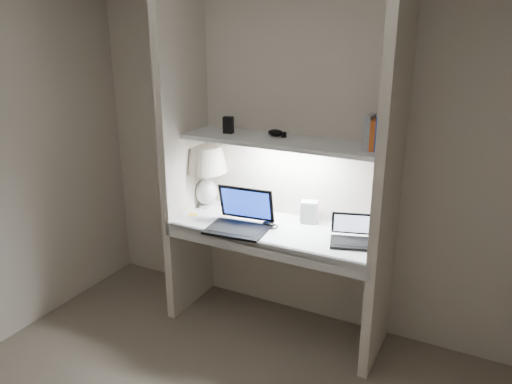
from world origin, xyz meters
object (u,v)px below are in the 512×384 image
Objects in this scene: speaker at (309,212)px; book_row at (382,134)px; laptop_main at (240,220)px; table_lamp at (206,166)px; laptop_netbook at (352,236)px.

book_row is (0.48, -0.08, 0.62)m from speaker.
laptop_main is at bearing -165.85° from book_row.
table_lamp reaches higher than laptop_main.
table_lamp is at bearing 178.96° from book_row.
laptop_main reaches higher than speaker.
laptop_main is at bearing 172.40° from laptop_netbook.
laptop_netbook is (0.75, 0.12, -0.02)m from laptop_main.
laptop_netbook is at bearing -5.67° from table_lamp.
table_lamp is 0.55m from laptop_main.
speaker is at bearing 136.99° from laptop_netbook.
book_row is at bearing -1.04° from table_lamp.
table_lamp is 1.34m from book_row.
laptop_netbook is at bearing 3.86° from laptop_main.
laptop_main is 0.49m from speaker.
speaker is at bearing 32.68° from laptop_main.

